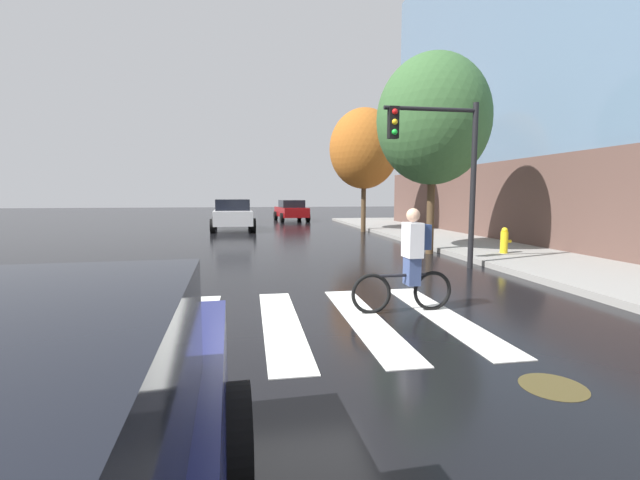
% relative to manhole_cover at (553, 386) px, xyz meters
% --- Properties ---
extents(ground_plane, '(120.00, 120.00, 0.00)m').
position_rel_manhole_cover_xyz_m(ground_plane, '(-2.33, 2.50, -0.00)').
color(ground_plane, black).
extents(crosswalk_stripes, '(5.62, 3.77, 0.01)m').
position_rel_manhole_cover_xyz_m(crosswalk_stripes, '(-2.52, 2.50, 0.00)').
color(crosswalk_stripes, silver).
rests_on(crosswalk_stripes, ground).
extents(manhole_cover, '(0.64, 0.64, 0.01)m').
position_rel_manhole_cover_xyz_m(manhole_cover, '(0.00, 0.00, 0.00)').
color(manhole_cover, '#473D1E').
rests_on(manhole_cover, ground).
extents(sedan_mid, '(2.43, 4.89, 1.66)m').
position_rel_manhole_cover_xyz_m(sedan_mid, '(-3.84, 19.56, 0.85)').
color(sedan_mid, silver).
rests_on(sedan_mid, ground).
extents(sedan_far, '(2.40, 4.54, 1.52)m').
position_rel_manhole_cover_xyz_m(sedan_far, '(0.05, 27.08, 0.78)').
color(sedan_far, maroon).
rests_on(sedan_far, ground).
extents(cyclist, '(1.71, 0.37, 1.69)m').
position_rel_manhole_cover_xyz_m(cyclist, '(-0.41, 2.82, 0.84)').
color(cyclist, black).
rests_on(cyclist, ground).
extents(traffic_light_near, '(2.47, 0.28, 4.20)m').
position_rel_manhole_cover_xyz_m(traffic_light_near, '(1.87, 6.48, 2.86)').
color(traffic_light_near, black).
rests_on(traffic_light_near, ground).
extents(fire_hydrant, '(0.33, 0.22, 0.78)m').
position_rel_manhole_cover_xyz_m(fire_hydrant, '(4.60, 7.94, 0.53)').
color(fire_hydrant, gold).
rests_on(fire_hydrant, sidewalk).
extents(street_tree_near, '(3.53, 3.53, 6.28)m').
position_rel_manhole_cover_xyz_m(street_tree_near, '(2.79, 9.21, 4.24)').
color(street_tree_near, '#4C3823').
rests_on(street_tree_near, ground).
extents(street_tree_mid, '(3.51, 3.51, 6.23)m').
position_rel_manhole_cover_xyz_m(street_tree_mid, '(2.82, 17.42, 4.21)').
color(street_tree_mid, '#4C3823').
rests_on(street_tree_mid, ground).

